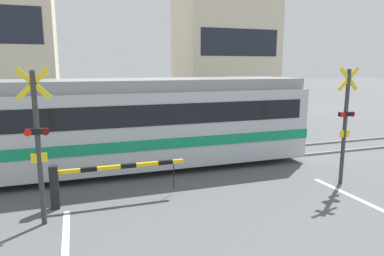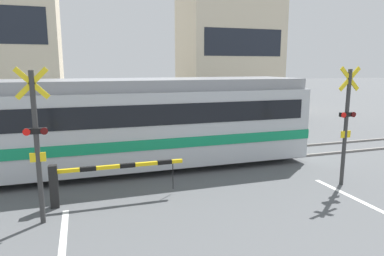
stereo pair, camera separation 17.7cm
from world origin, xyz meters
name	(u,v)px [view 1 (the left image)]	position (x,y,z in m)	size (l,w,h in m)	color
rail_track_near	(180,167)	(0.00, 10.43, 0.04)	(50.00, 0.10, 0.08)	gray
rail_track_far	(169,157)	(0.00, 11.86, 0.04)	(50.00, 0.10, 0.08)	gray
commuter_train	(43,125)	(-4.23, 11.15, 1.60)	(17.38, 2.99, 2.99)	#B7BCC1
crossing_barrier_near	(89,177)	(-3.02, 8.28, 0.71)	(3.35, 0.20, 1.07)	black
crossing_barrier_far	(222,126)	(3.02, 13.79, 0.71)	(3.35, 0.20, 1.07)	black
crossing_signal_left	(38,140)	(-4.03, 7.46, 1.88)	(0.68, 0.15, 3.40)	#333333
crossing_signal_right	(345,120)	(4.03, 7.46, 1.88)	(0.68, 0.15, 3.40)	#333333
pedestrian	(113,118)	(-1.50, 16.88, 0.89)	(0.38, 0.22, 1.57)	brown
building_right_of_street	(224,51)	(7.58, 23.83, 4.53)	(6.79, 5.27, 9.06)	beige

